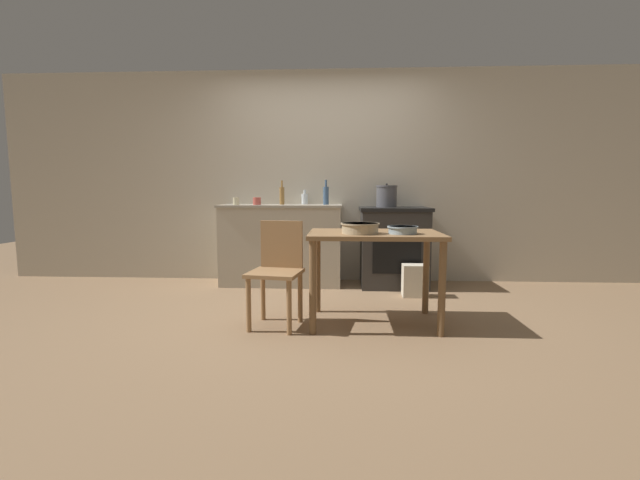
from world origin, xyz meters
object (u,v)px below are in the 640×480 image
object	(u,v)px
work_table	(374,246)
chair	(278,269)
stock_pot	(387,196)
bottle_mid_left	(326,195)
flour_sack	(415,281)
mixing_bowl_large	(360,228)
cup_center	(257,201)
stove	(394,247)
mixing_bowl_small	(403,229)
bottle_left	(305,199)
bottle_far_left	(282,195)
cup_center_left	(236,201)

from	to	relation	value
work_table	chair	world-z (taller)	chair
work_table	stock_pot	xyz separation A→B (m)	(0.24, 1.49, 0.39)
chair	stock_pot	world-z (taller)	stock_pot
stock_pot	bottle_mid_left	world-z (taller)	bottle_mid_left
work_table	flour_sack	distance (m)	1.17
mixing_bowl_large	cup_center	bearing A→B (deg)	126.60
chair	cup_center	bearing A→B (deg)	116.45
work_table	mixing_bowl_large	bearing A→B (deg)	-136.09
stove	mixing_bowl_small	bearing A→B (deg)	-94.35
cup_center	mixing_bowl_large	bearing A→B (deg)	-53.40
work_table	bottle_left	bearing A→B (deg)	113.28
stove	bottle_left	bearing A→B (deg)	167.21
bottle_far_left	bottle_left	size ratio (longest dim) A/B	1.63
flour_sack	cup_center_left	world-z (taller)	cup_center_left
cup_center	mixing_bowl_small	bearing A→B (deg)	-46.08
work_table	bottle_mid_left	size ratio (longest dim) A/B	3.70
mixing_bowl_small	bottle_left	xyz separation A→B (m)	(-0.94, 1.81, 0.21)
cup_center	chair	bearing A→B (deg)	-72.76
mixing_bowl_large	bottle_left	world-z (taller)	bottle_left
bottle_far_left	bottle_mid_left	xyz separation A→B (m)	(0.52, 0.01, 0.00)
stock_pot	mixing_bowl_small	xyz separation A→B (m)	(-0.03, -1.61, -0.24)
bottle_far_left	bottle_left	distance (m)	0.30
mixing_bowl_large	bottle_far_left	size ratio (longest dim) A/B	1.09
mixing_bowl_small	cup_center	bearing A→B (deg)	133.92
stove	work_table	bearing A→B (deg)	-102.84
bottle_left	flour_sack	bearing A→B (deg)	-31.33
work_table	cup_center_left	distance (m)	2.07
mixing_bowl_small	stock_pot	bearing A→B (deg)	88.85
mixing_bowl_large	bottle_mid_left	world-z (taller)	bottle_mid_left
stock_pot	cup_center	size ratio (longest dim) A/B	3.02
work_table	cup_center	world-z (taller)	cup_center
mixing_bowl_small	work_table	bearing A→B (deg)	150.27
cup_center_left	cup_center	distance (m)	0.24
bottle_left	bottle_mid_left	world-z (taller)	bottle_mid_left
mixing_bowl_small	flour_sack	bearing A→B (deg)	74.84
stove	mixing_bowl_large	xyz separation A→B (m)	(-0.46, -1.57, 0.35)
bottle_far_left	stove	bearing A→B (deg)	-3.77
flour_sack	stock_pot	world-z (taller)	stock_pot
mixing_bowl_small	bottle_far_left	distance (m)	2.06
bottle_left	mixing_bowl_large	bearing A→B (deg)	-71.60
stove	stock_pot	xyz separation A→B (m)	(-0.09, 0.04, 0.58)
stock_pot	mixing_bowl_small	world-z (taller)	stock_pot
mixing_bowl_large	mixing_bowl_small	xyz separation A→B (m)	(0.34, -0.00, -0.01)
stove	mixing_bowl_small	distance (m)	1.61
chair	cup_center_left	xyz separation A→B (m)	(-0.70, 1.48, 0.52)
flour_sack	bottle_left	xyz separation A→B (m)	(-1.23, 0.75, 0.84)
bottle_left	cup_center_left	world-z (taller)	bottle_left
bottle_mid_left	cup_center	distance (m)	0.81
chair	cup_center_left	bearing A→B (deg)	124.68
work_table	flour_sack	world-z (taller)	work_table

